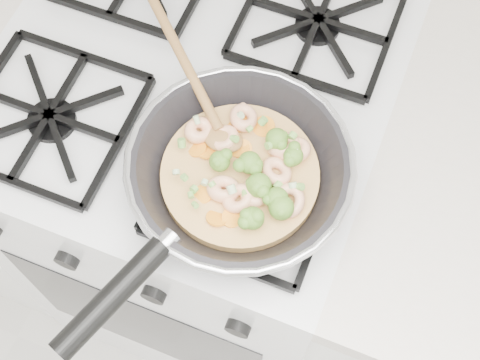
% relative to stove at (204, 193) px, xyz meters
% --- Properties ---
extents(stove, '(0.60, 0.60, 0.92)m').
position_rel_stove_xyz_m(stove, '(0.00, 0.00, 0.00)').
color(stove, white).
rests_on(stove, ground).
extents(skillet, '(0.39, 0.52, 0.09)m').
position_rel_stove_xyz_m(skillet, '(0.14, -0.15, 0.50)').
color(skillet, black).
rests_on(skillet, stove).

